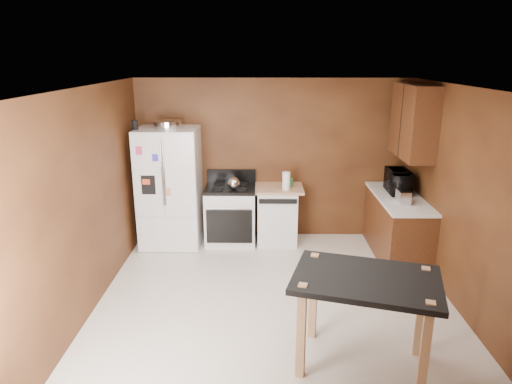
{
  "coord_description": "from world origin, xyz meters",
  "views": [
    {
      "loc": [
        -0.16,
        -4.74,
        2.82
      ],
      "look_at": [
        -0.23,
        0.85,
        1.14
      ],
      "focal_mm": 32.0,
      "sensor_mm": 36.0,
      "label": 1
    }
  ],
  "objects_px": {
    "roasting_pan": "(168,124)",
    "gas_range": "(231,214)",
    "pen_cup": "(135,125)",
    "paper_towel": "(286,181)",
    "microwave": "(398,182)",
    "dishwasher": "(277,214)",
    "island": "(366,291)",
    "kettle": "(234,183)",
    "toaster": "(403,197)",
    "green_canister": "(289,182)",
    "refrigerator": "(170,188)"
  },
  "relations": [
    {
      "from": "roasting_pan",
      "to": "kettle",
      "type": "height_order",
      "value": "roasting_pan"
    },
    {
      "from": "toaster",
      "to": "gas_range",
      "type": "xyz_separation_m",
      "value": [
        -2.4,
        0.77,
        -0.53
      ]
    },
    {
      "from": "kettle",
      "to": "toaster",
      "type": "height_order",
      "value": "kettle"
    },
    {
      "from": "green_canister",
      "to": "paper_towel",
      "type": "bearing_deg",
      "value": -107.54
    },
    {
      "from": "paper_towel",
      "to": "refrigerator",
      "type": "bearing_deg",
      "value": 178.1
    },
    {
      "from": "refrigerator",
      "to": "dishwasher",
      "type": "bearing_deg",
      "value": 2.99
    },
    {
      "from": "green_canister",
      "to": "island",
      "type": "height_order",
      "value": "green_canister"
    },
    {
      "from": "roasting_pan",
      "to": "paper_towel",
      "type": "xyz_separation_m",
      "value": [
        1.75,
        -0.11,
        -0.83
      ]
    },
    {
      "from": "gas_range",
      "to": "toaster",
      "type": "bearing_deg",
      "value": -17.76
    },
    {
      "from": "roasting_pan",
      "to": "dishwasher",
      "type": "bearing_deg",
      "value": 1.1
    },
    {
      "from": "green_canister",
      "to": "toaster",
      "type": "relative_size",
      "value": 0.51
    },
    {
      "from": "microwave",
      "to": "island",
      "type": "relative_size",
      "value": 0.36
    },
    {
      "from": "roasting_pan",
      "to": "paper_towel",
      "type": "relative_size",
      "value": 1.53
    },
    {
      "from": "roasting_pan",
      "to": "paper_towel",
      "type": "height_order",
      "value": "roasting_pan"
    },
    {
      "from": "paper_towel",
      "to": "green_canister",
      "type": "bearing_deg",
      "value": 72.46
    },
    {
      "from": "toaster",
      "to": "island",
      "type": "bearing_deg",
      "value": -113.71
    },
    {
      "from": "paper_towel",
      "to": "refrigerator",
      "type": "relative_size",
      "value": 0.15
    },
    {
      "from": "microwave",
      "to": "paper_towel",
      "type": "bearing_deg",
      "value": 86.38
    },
    {
      "from": "green_canister",
      "to": "refrigerator",
      "type": "height_order",
      "value": "refrigerator"
    },
    {
      "from": "pen_cup",
      "to": "paper_towel",
      "type": "height_order",
      "value": "pen_cup"
    },
    {
      "from": "kettle",
      "to": "green_canister",
      "type": "height_order",
      "value": "kettle"
    },
    {
      "from": "kettle",
      "to": "gas_range",
      "type": "relative_size",
      "value": 0.17
    },
    {
      "from": "island",
      "to": "kettle",
      "type": "bearing_deg",
      "value": 115.77
    },
    {
      "from": "green_canister",
      "to": "microwave",
      "type": "height_order",
      "value": "microwave"
    },
    {
      "from": "roasting_pan",
      "to": "paper_towel",
      "type": "distance_m",
      "value": 1.94
    },
    {
      "from": "gas_range",
      "to": "island",
      "type": "height_order",
      "value": "gas_range"
    },
    {
      "from": "roasting_pan",
      "to": "gas_range",
      "type": "bearing_deg",
      "value": 0.42
    },
    {
      "from": "kettle",
      "to": "island",
      "type": "relative_size",
      "value": 0.13
    },
    {
      "from": "microwave",
      "to": "refrigerator",
      "type": "height_order",
      "value": "refrigerator"
    },
    {
      "from": "green_canister",
      "to": "island",
      "type": "xyz_separation_m",
      "value": [
        0.52,
        -3.04,
        -0.17
      ]
    },
    {
      "from": "kettle",
      "to": "gas_range",
      "type": "height_order",
      "value": "gas_range"
    },
    {
      "from": "paper_towel",
      "to": "microwave",
      "type": "distance_m",
      "value": 1.63
    },
    {
      "from": "kettle",
      "to": "toaster",
      "type": "xyz_separation_m",
      "value": [
        2.33,
        -0.62,
        -0.0
      ]
    },
    {
      "from": "microwave",
      "to": "refrigerator",
      "type": "bearing_deg",
      "value": 87.83
    },
    {
      "from": "kettle",
      "to": "microwave",
      "type": "relative_size",
      "value": 0.35
    },
    {
      "from": "pen_cup",
      "to": "toaster",
      "type": "bearing_deg",
      "value": -8.89
    },
    {
      "from": "green_canister",
      "to": "microwave",
      "type": "bearing_deg",
      "value": -11.89
    },
    {
      "from": "green_canister",
      "to": "dishwasher",
      "type": "distance_m",
      "value": 0.54
    },
    {
      "from": "microwave",
      "to": "pen_cup",
      "type": "bearing_deg",
      "value": 90.04
    },
    {
      "from": "pen_cup",
      "to": "paper_towel",
      "type": "relative_size",
      "value": 0.49
    },
    {
      "from": "green_canister",
      "to": "dishwasher",
      "type": "bearing_deg",
      "value": -164.24
    },
    {
      "from": "kettle",
      "to": "dishwasher",
      "type": "xyz_separation_m",
      "value": [
        0.66,
        0.17,
        -0.54
      ]
    },
    {
      "from": "toaster",
      "to": "refrigerator",
      "type": "distance_m",
      "value": 3.38
    },
    {
      "from": "microwave",
      "to": "dishwasher",
      "type": "relative_size",
      "value": 0.61
    },
    {
      "from": "green_canister",
      "to": "island",
      "type": "relative_size",
      "value": 0.08
    },
    {
      "from": "pen_cup",
      "to": "dishwasher",
      "type": "xyz_separation_m",
      "value": [
        2.06,
        0.21,
        -1.41
      ]
    },
    {
      "from": "gas_range",
      "to": "dishwasher",
      "type": "distance_m",
      "value": 0.72
    },
    {
      "from": "green_canister",
      "to": "island",
      "type": "bearing_deg",
      "value": -80.36
    },
    {
      "from": "roasting_pan",
      "to": "gas_range",
      "type": "xyz_separation_m",
      "value": [
        0.9,
        0.01,
        -1.39
      ]
    },
    {
      "from": "refrigerator",
      "to": "island",
      "type": "bearing_deg",
      "value": -51.21
    }
  ]
}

